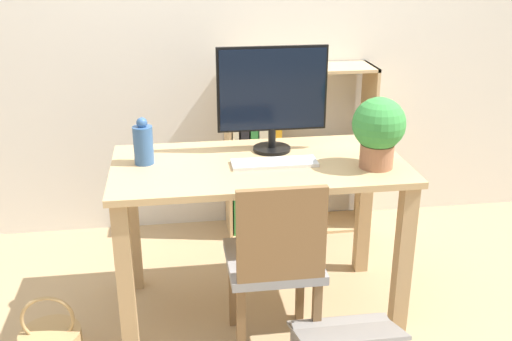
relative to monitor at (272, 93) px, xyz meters
name	(u,v)px	position (x,y,z in m)	size (l,w,h in m)	color
ground_plane	(259,307)	(-0.09, -0.16, -1.06)	(10.00, 10.00, 0.00)	tan
wall_back	(233,18)	(-0.09, 0.88, 0.24)	(8.00, 0.05, 2.60)	silver
desk	(259,193)	(-0.09, -0.16, -0.43)	(1.34, 0.68, 0.78)	tan
monitor	(272,93)	(0.00, 0.00, 0.00)	(0.52, 0.18, 0.50)	black
keyboard	(274,163)	(-0.02, -0.20, -0.28)	(0.39, 0.12, 0.02)	silver
vase	(143,143)	(-0.61, -0.10, -0.19)	(0.09, 0.09, 0.22)	#33598C
potted_plant	(379,129)	(0.42, -0.29, -0.10)	(0.24, 0.24, 0.32)	#9E6647
chair	(276,260)	(-0.07, -0.51, -0.60)	(0.40, 0.40, 0.85)	gray
bookshelf	(270,163)	(0.12, 0.70, -0.62)	(0.89, 0.28, 1.03)	tan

